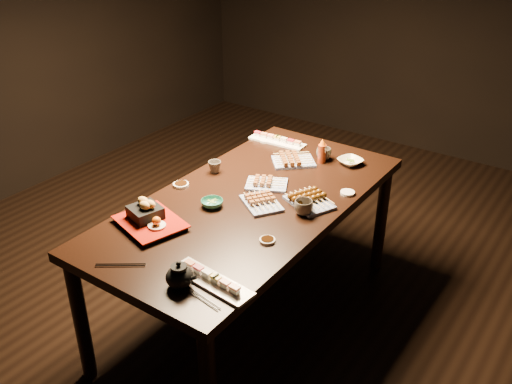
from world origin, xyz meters
TOP-DOWN VIEW (x-y plane):
  - ground at (0.00, 0.00)m, footprint 5.00×5.00m
  - dining_table at (0.37, -0.29)m, footprint 0.99×1.84m
  - sushi_platter_near at (0.64, -0.95)m, footprint 0.39×0.14m
  - sushi_platter_far at (0.08, 0.40)m, footprint 0.37×0.12m
  - yakitori_plate_center at (0.35, -0.12)m, footprint 0.26×0.24m
  - yakitori_plate_right at (0.45, -0.31)m, footprint 0.27×0.26m
  - yakitori_plate_left at (0.32, 0.20)m, footprint 0.29×0.29m
  - tsukune_plate at (0.64, -0.16)m, footprint 0.28×0.25m
  - edamame_bowl_green at (0.25, -0.46)m, footprint 0.12×0.12m
  - edamame_bowl_cream at (0.60, 0.38)m, footprint 0.17×0.17m
  - tempura_tray at (0.13, -0.77)m, footprint 0.37×0.33m
  - teacup_near_left at (0.12, -0.76)m, footprint 0.08×0.08m
  - teacup_mid_right at (0.67, -0.26)m, footprint 0.12×0.12m
  - teacup_far_left at (0.03, -0.15)m, footprint 0.07×0.07m
  - teacup_far_right at (0.44, 0.35)m, footprint 0.11×0.11m
  - teapot at (0.55, -1.03)m, footprint 0.16×0.16m
  - condiment_bottle at (0.45, 0.30)m, footprint 0.05×0.05m
  - sauce_dish_west at (-0.02, -0.39)m, footprint 0.10×0.10m
  - sauce_dish_east at (0.75, 0.04)m, footprint 0.08×0.08m
  - sauce_dish_se at (0.66, -0.57)m, footprint 0.10×0.10m
  - sauce_dish_nw at (0.01, 0.37)m, footprint 0.08×0.08m
  - chopsticks_near at (0.26, -1.08)m, footprint 0.18×0.14m
  - chopsticks_se at (0.65, -1.04)m, footprint 0.24×0.06m

SIDE VIEW (x-z plane):
  - ground at x=0.00m, z-range 0.00..0.00m
  - dining_table at x=0.37m, z-range 0.00..0.75m
  - chopsticks_near at x=0.26m, z-range 0.75..0.76m
  - chopsticks_se at x=0.65m, z-range 0.75..0.76m
  - sauce_dish_nw at x=0.01m, z-range 0.75..0.76m
  - sauce_dish_se at x=0.66m, z-range 0.75..0.76m
  - sauce_dish_east at x=0.75m, z-range 0.75..0.76m
  - sauce_dish_west at x=-0.02m, z-range 0.75..0.76m
  - edamame_bowl_cream at x=0.60m, z-range 0.75..0.78m
  - edamame_bowl_green at x=0.25m, z-range 0.75..0.78m
  - sushi_platter_far at x=0.08m, z-range 0.75..0.79m
  - sushi_platter_near at x=0.64m, z-range 0.75..0.80m
  - yakitori_plate_center at x=0.35m, z-range 0.75..0.80m
  - yakitori_plate_right at x=0.45m, z-range 0.75..0.81m
  - tsukune_plate at x=0.64m, z-range 0.75..0.81m
  - yakitori_plate_left at x=0.32m, z-range 0.75..0.81m
  - teacup_near_left at x=0.12m, z-range 0.75..0.82m
  - teacup_far_left at x=0.03m, z-range 0.75..0.82m
  - teacup_far_right at x=0.44m, z-range 0.75..0.82m
  - teacup_mid_right at x=0.67m, z-range 0.75..0.82m
  - teapot at x=0.55m, z-range 0.75..0.86m
  - tempura_tray at x=0.13m, z-range 0.75..0.87m
  - condiment_bottle at x=0.45m, z-range 0.75..0.90m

